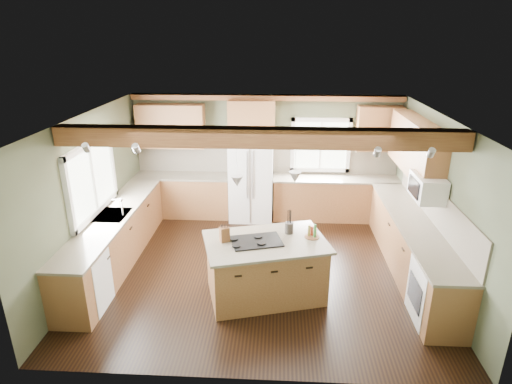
{
  "coord_description": "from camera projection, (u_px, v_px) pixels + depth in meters",
  "views": [
    {
      "loc": [
        0.28,
        -6.38,
        3.82
      ],
      "look_at": [
        -0.1,
        0.3,
        1.28
      ],
      "focal_mm": 30.0,
      "sensor_mm": 36.0,
      "label": 1
    }
  ],
  "objects": [
    {
      "name": "counter_back_left",
      "position": [
        182.0,
        176.0,
        9.16
      ],
      "size": [
        2.06,
        0.64,
        0.04
      ],
      "primitive_type": "cube",
      "color": "#4C4438",
      "rests_on": "base_cab_back_left"
    },
    {
      "name": "floor",
      "position": [
        261.0,
        268.0,
        7.33
      ],
      "size": [
        5.6,
        5.6,
        0.0
      ],
      "primitive_type": "plane",
      "color": "black",
      "rests_on": "ground"
    },
    {
      "name": "base_cab_back_left",
      "position": [
        183.0,
        196.0,
        9.32
      ],
      "size": [
        2.02,
        0.6,
        0.88
      ],
      "primitive_type": "cube",
      "color": "brown",
      "rests_on": "floor"
    },
    {
      "name": "wall_back",
      "position": [
        266.0,
        155.0,
        9.2
      ],
      "size": [
        5.6,
        0.0,
        5.6
      ],
      "primitive_type": "plane",
      "rotation": [
        1.57,
        0.0,
        0.0
      ],
      "color": "#434833",
      "rests_on": "ground"
    },
    {
      "name": "dishwasher",
      "position": [
        84.0,
        282.0,
        6.14
      ],
      "size": [
        0.6,
        0.6,
        0.84
      ],
      "primitive_type": "cube",
      "color": "white",
      "rests_on": "floor"
    },
    {
      "name": "base_cab_left",
      "position": [
        116.0,
        240.0,
        7.35
      ],
      "size": [
        0.6,
        3.7,
        0.88
      ],
      "primitive_type": "cube",
      "color": "brown",
      "rests_on": "floor"
    },
    {
      "name": "upper_cab_back_left",
      "position": [
        171.0,
        126.0,
        8.91
      ],
      "size": [
        1.4,
        0.35,
        0.9
      ],
      "primitive_type": "cube",
      "color": "brown",
      "rests_on": "wall_back"
    },
    {
      "name": "faucet",
      "position": [
        122.0,
        208.0,
        7.12
      ],
      "size": [
        0.02,
        0.02,
        0.28
      ],
      "primitive_type": "cylinder",
      "color": "#B2B2B7",
      "rests_on": "sink"
    },
    {
      "name": "window_left",
      "position": [
        91.0,
        179.0,
        6.97
      ],
      "size": [
        0.04,
        1.6,
        1.05
      ],
      "primitive_type": "cube",
      "color": "white",
      "rests_on": "wall_left"
    },
    {
      "name": "island",
      "position": [
        266.0,
        269.0,
        6.45
      ],
      "size": [
        1.87,
        1.42,
        0.88
      ],
      "primitive_type": "cube",
      "rotation": [
        0.0,
        0.0,
        0.27
      ],
      "color": "brown",
      "rests_on": "floor"
    },
    {
      "name": "base_cab_back_right",
      "position": [
        335.0,
        199.0,
        9.15
      ],
      "size": [
        2.62,
        0.6,
        0.88
      ],
      "primitive_type": "cube",
      "color": "brown",
      "rests_on": "floor"
    },
    {
      "name": "island_top",
      "position": [
        266.0,
        242.0,
        6.29
      ],
      "size": [
        2.0,
        1.55,
        0.04
      ],
      "primitive_type": "cube",
      "rotation": [
        0.0,
        0.0,
        0.27
      ],
      "color": "#4C4438",
      "rests_on": "island"
    },
    {
      "name": "refrigerator",
      "position": [
        251.0,
        178.0,
        9.0
      ],
      "size": [
        0.9,
        0.74,
        1.8
      ],
      "primitive_type": "cube",
      "color": "white",
      "rests_on": "floor"
    },
    {
      "name": "utensil_crock",
      "position": [
        289.0,
        228.0,
        6.49
      ],
      "size": [
        0.17,
        0.17,
        0.17
      ],
      "primitive_type": "cylinder",
      "rotation": [
        0.0,
        0.0,
        0.42
      ],
      "color": "#413834",
      "rests_on": "island_top"
    },
    {
      "name": "ceiling_beam",
      "position": [
        259.0,
        138.0,
        5.74
      ],
      "size": [
        5.55,
        0.26,
        0.26
      ],
      "primitive_type": "cube",
      "color": "#512817",
      "rests_on": "ceiling"
    },
    {
      "name": "soffit_trim",
      "position": [
        266.0,
        98.0,
        8.67
      ],
      "size": [
        5.55,
        0.2,
        0.1
      ],
      "primitive_type": "cube",
      "color": "#512817",
      "rests_on": "ceiling"
    },
    {
      "name": "knife_block",
      "position": [
        225.0,
        234.0,
        6.23
      ],
      "size": [
        0.16,
        0.15,
        0.22
      ],
      "primitive_type": "cube",
      "rotation": [
        0.0,
        0.0,
        0.48
      ],
      "color": "brown",
      "rests_on": "island_top"
    },
    {
      "name": "pendant_right",
      "position": [
        295.0,
        177.0,
        6.02
      ],
      "size": [
        0.18,
        0.18,
        0.16
      ],
      "primitive_type": "cone",
      "rotation": [
        3.14,
        0.0,
        0.0
      ],
      "color": "#B2B2B7",
      "rests_on": "ceiling"
    },
    {
      "name": "sink",
      "position": [
        113.0,
        215.0,
        7.18
      ],
      "size": [
        0.5,
        0.65,
        0.03
      ],
      "primitive_type": "cube",
      "color": "#262628",
      "rests_on": "counter_left"
    },
    {
      "name": "counter_left",
      "position": [
        113.0,
        216.0,
        7.19
      ],
      "size": [
        0.64,
        3.74,
        0.04
      ],
      "primitive_type": "cube",
      "color": "#4C4438",
      "rests_on": "base_cab_left"
    },
    {
      "name": "oven",
      "position": [
        437.0,
        293.0,
        5.88
      ],
      "size": [
        0.6,
        0.72,
        0.84
      ],
      "primitive_type": "cube",
      "color": "white",
      "rests_on": "floor"
    },
    {
      "name": "microwave",
      "position": [
        428.0,
        187.0,
        6.6
      ],
      "size": [
        0.4,
        0.7,
        0.38
      ],
      "primitive_type": "cube",
      "color": "white",
      "rests_on": "wall_right"
    },
    {
      "name": "wall_left",
      "position": [
        91.0,
        194.0,
        7.01
      ],
      "size": [
        0.0,
        5.0,
        5.0
      ],
      "primitive_type": "plane",
      "rotation": [
        1.57,
        0.0,
        1.57
      ],
      "color": "#434833",
      "rests_on": "ground"
    },
    {
      "name": "upper_cab_right",
      "position": [
        416.0,
        147.0,
        7.34
      ],
      "size": [
        0.35,
        2.2,
        0.9
      ],
      "primitive_type": "cube",
      "color": "brown",
      "rests_on": "wall_right"
    },
    {
      "name": "pendant_left",
      "position": [
        237.0,
        181.0,
        5.86
      ],
      "size": [
        0.18,
        0.18,
        0.16
      ],
      "primitive_type": "cone",
      "rotation": [
        3.14,
        0.0,
        0.0
      ],
      "color": "#B2B2B7",
      "rests_on": "ceiling"
    },
    {
      "name": "counter_back_right",
      "position": [
        336.0,
        179.0,
        8.98
      ],
      "size": [
        2.66,
        0.64,
        0.04
      ],
      "primitive_type": "cube",
      "color": "#4C4438",
      "rests_on": "base_cab_back_right"
    },
    {
      "name": "ceiling",
      "position": [
        261.0,
        117.0,
        6.41
      ],
      "size": [
        5.6,
        5.6,
        0.0
      ],
      "primitive_type": "plane",
      "rotation": [
        3.14,
        0.0,
        0.0
      ],
      "color": "silver",
      "rests_on": "wall_back"
    },
    {
      "name": "cooktop",
      "position": [
        257.0,
        241.0,
        6.25
      ],
      "size": [
        0.82,
        0.65,
        0.02
      ],
      "primitive_type": "cube",
      "rotation": [
        0.0,
        0.0,
        0.27
      ],
      "color": "black",
      "rests_on": "island_top"
    },
    {
      "name": "bottle_tray",
      "position": [
        312.0,
        231.0,
        6.36
      ],
      "size": [
        0.24,
        0.24,
        0.2
      ],
      "primitive_type": null,
      "rotation": [
        0.0,
        0.0,
        0.06
      ],
      "color": "brown",
      "rests_on": "island_top"
    },
    {
      "name": "backsplash_right",
      "position": [
        436.0,
        205.0,
        6.8
      ],
      "size": [
        0.03,
        3.7,
        0.58
      ],
      "primitive_type": "cube",
      "color": "brown",
      "rests_on": "wall_right"
    },
    {
      "name": "base_cab_right",
      "position": [
        411.0,
        248.0,
        7.09
      ],
      "size": [
        0.6,
        3.7,
        0.88
      ],
      "primitive_type": "cube",
      "color": "brown",
      "rests_on": "floor"
    },
    {
      "name": "upper_cab_back_corner",
      "position": [
        379.0,
        129.0,
        8.69
      ],
      "size": [
        0.9,
        0.35,
        0.9
      ],
      "primitive_type": "cube",
      "color": "brown",
      "rests_on": "wall_back"
    },
    {
      "name": "counter_right",
      "position": [
        415.0,
        223.0,
        6.92
      ],
      "size": [
        0.64,
        3.74,
        0.04
      ],
      "primitive_type": "cube",
      "color": "#4C4438",
      "rests_on": "base_cab_right"
    },
    {
      "name": "upper_cab_over_fridge",
      "position": [
        252.0,
        117.0,
        8.75
      ],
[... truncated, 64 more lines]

